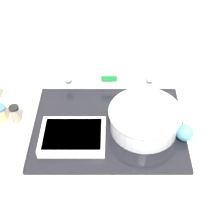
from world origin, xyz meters
TOP-DOWN VIEW (x-y plane):
  - kitchen_wall at (0.00, 0.68)m, footprint 8.00×0.05m
  - stove_range at (0.00, 0.32)m, footprint 0.79×0.67m
  - control_panel at (0.00, 0.62)m, footprint 0.79×0.07m
  - mixing_bowl at (0.18, 0.28)m, footprint 0.37×0.37m
  - casserole_dish at (-0.18, 0.20)m, footprint 0.32×0.23m
  - ladle at (0.38, 0.22)m, footprint 0.09×0.31m
  - spice_jar_black_cap at (-0.49, 0.33)m, footprint 0.05×0.05m
  - spice_jar_blue_cap at (-0.57, 0.34)m, footprint 0.06×0.06m

SIDE VIEW (x-z plane):
  - stove_range at x=0.00m, z-range 0.00..0.91m
  - casserole_dish at x=-0.18m, z-range 0.91..0.96m
  - ladle at x=0.38m, z-range 0.90..0.99m
  - spice_jar_blue_cap at x=-0.57m, z-range 0.92..1.00m
  - spice_jar_black_cap at x=-0.49m, z-range 0.92..1.01m
  - mixing_bowl at x=0.18m, z-range 0.91..1.04m
  - control_panel at x=0.00m, z-range 0.91..1.06m
  - kitchen_wall at x=0.00m, z-range 0.00..2.50m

